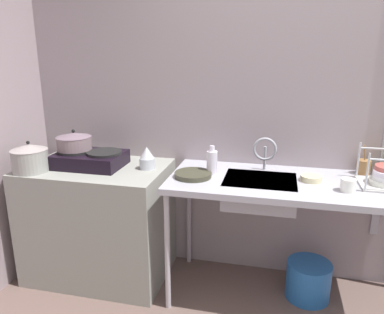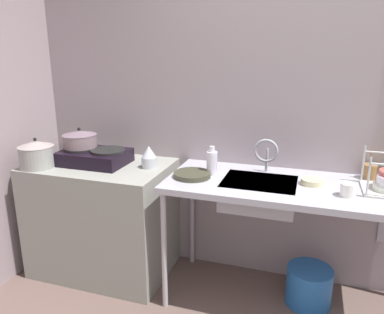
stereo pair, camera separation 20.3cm
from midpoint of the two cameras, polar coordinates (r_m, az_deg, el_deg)
wall_back at (r=2.71m, az=22.03°, el=7.57°), size 5.11×0.10×2.64m
counter_concrete at (r=2.94m, az=-11.57°, el=-9.14°), size 1.02×0.66×0.86m
counter_sink at (r=2.46m, az=17.29°, el=-5.33°), size 1.58×0.66×0.86m
stove at (r=2.79m, az=-12.76°, el=0.09°), size 0.48×0.34×0.12m
pot_on_left_burner at (r=2.82m, az=-14.93°, el=2.71°), size 0.25×0.25×0.15m
pot_beside_stove at (r=2.82m, az=-20.91°, el=0.40°), size 0.25×0.25×0.22m
percolator at (r=2.64m, az=-4.45°, el=-0.04°), size 0.11×0.11×0.16m
sink_basin at (r=2.46m, az=12.58°, el=-5.53°), size 0.47×0.37×0.17m
faucet at (r=2.53m, az=13.61°, el=0.75°), size 0.16×0.09×0.25m
frying_pan at (r=2.45m, az=2.40°, el=-2.76°), size 0.25×0.25×0.03m
cup_by_rack at (r=2.34m, az=25.22°, el=-4.62°), size 0.09×0.09×0.08m
small_bowl_on_drainboard at (r=2.46m, az=20.26°, el=-3.61°), size 0.14×0.14×0.04m
bottle_by_sink at (r=2.49m, az=5.43°, el=-0.89°), size 0.07×0.07×0.20m
utensil_jar at (r=2.72m, az=27.61°, el=-1.98°), size 0.09×0.09×0.20m
bucket_on_floor at (r=2.80m, az=19.65°, el=-18.24°), size 0.30×0.30×0.26m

